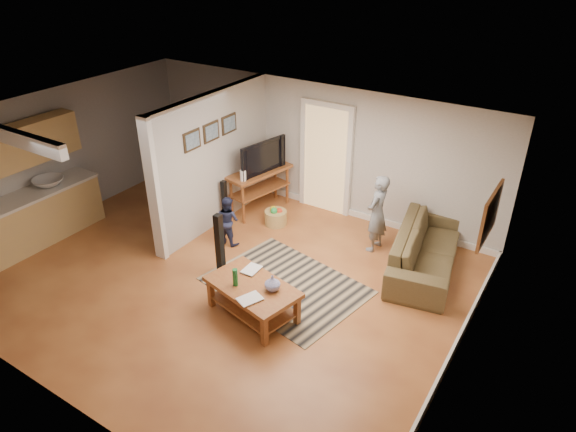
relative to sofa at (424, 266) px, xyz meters
The scene contains 11 objects.
ground 3.38m from the sofa, 143.27° to the right, with size 7.50×7.50×0.00m, color brown.
room_shell 4.35m from the sofa, 157.09° to the right, with size 7.54×6.02×2.52m.
area_rug 2.37m from the sofa, 134.61° to the right, with size 2.36×1.72×0.01m, color black.
sofa is the anchor object (origin of this frame).
coffee_table 3.05m from the sofa, 123.62° to the right, with size 1.48×1.06×0.79m.
tv_console 3.54m from the sofa, behind, with size 0.79×1.44×1.18m.
speaker_left 3.41m from the sofa, 143.99° to the right, with size 0.11×0.11×1.10m, color black.
speaker_right 3.79m from the sofa, behind, with size 0.09×0.09×0.89m, color black.
toy_basket 2.89m from the sofa, behind, with size 0.42×0.42×0.38m.
child 0.94m from the sofa, behind, with size 0.51×0.34×1.40m, color slate.
toddler 3.42m from the sofa, 160.53° to the right, with size 0.44×0.34×0.91m, color #202544.
Camera 1 is at (4.59, -5.19, 4.90)m, focal length 32.00 mm.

